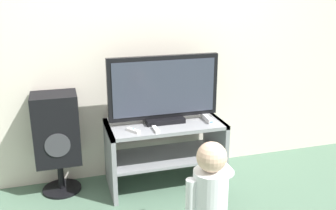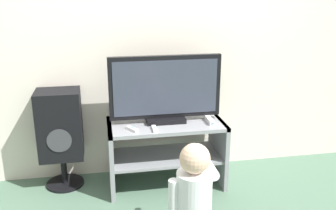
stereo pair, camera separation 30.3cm
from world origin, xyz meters
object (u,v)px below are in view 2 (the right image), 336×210
remote_primary (132,129)px  remote_secondary (155,129)px  speaker_tower (60,127)px  game_console (209,120)px  child (194,196)px  television (165,90)px

remote_primary → remote_secondary: 0.18m
remote_primary → speaker_tower: 0.65m
game_console → speaker_tower: bearing=171.1°
remote_primary → child: size_ratio=0.15×
child → speaker_tower: bearing=126.2°
television → speaker_tower: size_ratio=1.09×
speaker_tower → remote_primary: bearing=-24.8°
remote_primary → remote_secondary: (0.18, -0.03, 0.00)m
remote_secondary → child: 0.90m
game_console → remote_secondary: game_console is taller
remote_primary → child: child is taller
remote_primary → game_console: bearing=6.5°
television → speaker_tower: bearing=172.8°
television → speaker_tower: television is taller
television → game_console: 0.45m
television → child: (-0.02, -1.07, -0.37)m
game_console → remote_primary: (-0.66, -0.08, -0.01)m
television → remote_primary: (-0.30, -0.16, -0.27)m
speaker_tower → child: bearing=-53.8°
remote_secondary → game_console: bearing=12.3°
television → game_console: (0.36, -0.08, -0.26)m
television → remote_primary: television is taller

